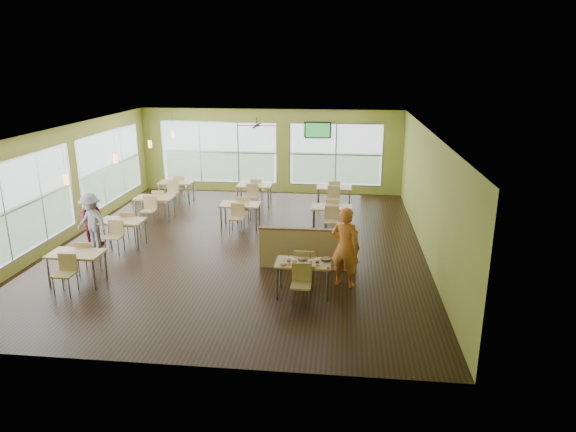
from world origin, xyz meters
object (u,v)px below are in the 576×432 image
object	(u,v)px
half_wall_divider	(308,249)
food_basket	(326,259)
main_table	(303,267)
man_plaid	(345,247)

from	to	relation	value
half_wall_divider	food_basket	world-z (taller)	half_wall_divider
half_wall_divider	main_table	bearing A→B (deg)	-90.00
half_wall_divider	man_plaid	size ratio (longest dim) A/B	1.29
half_wall_divider	man_plaid	world-z (taller)	man_plaid
food_basket	man_plaid	bearing A→B (deg)	45.82
man_plaid	food_basket	distance (m)	0.61
main_table	man_plaid	xyz separation A→B (m)	(0.90, 0.57, 0.30)
main_table	food_basket	size ratio (longest dim) A/B	6.22
main_table	man_plaid	size ratio (longest dim) A/B	0.82
half_wall_divider	food_basket	xyz separation A→B (m)	(0.49, -1.30, 0.26)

